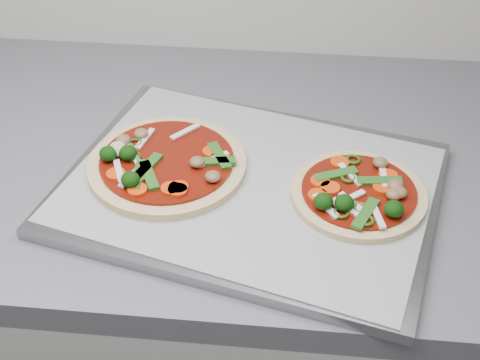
# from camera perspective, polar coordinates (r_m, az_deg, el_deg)

# --- Properties ---
(baking_tray) EXTENTS (0.55, 0.45, 0.02)m
(baking_tray) POSITION_cam_1_polar(r_m,az_deg,el_deg) (0.87, 0.83, -0.73)
(baking_tray) COLOR gray
(baking_tray) RESTS_ON countertop
(parchment) EXTENTS (0.53, 0.44, 0.00)m
(parchment) POSITION_cam_1_polar(r_m,az_deg,el_deg) (0.87, 0.83, -0.29)
(parchment) COLOR #A4A5AA
(parchment) RESTS_ON baking_tray
(pizza_left) EXTENTS (0.28, 0.28, 0.04)m
(pizza_left) POSITION_cam_1_polar(r_m,az_deg,el_deg) (0.89, -6.49, 1.40)
(pizza_left) COLOR #D4BA7A
(pizza_left) RESTS_ON parchment
(pizza_right) EXTENTS (0.18, 0.18, 0.03)m
(pizza_right) POSITION_cam_1_polar(r_m,az_deg,el_deg) (0.85, 10.13, -1.15)
(pizza_right) COLOR #D4BA7A
(pizza_right) RESTS_ON parchment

